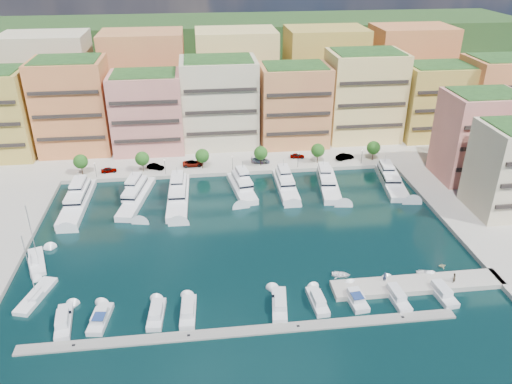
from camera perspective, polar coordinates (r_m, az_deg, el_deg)
ground at (r=108.79m, az=-1.37°, el=-4.83°), size 400.00×400.00×0.00m
north_quay at (r=164.52m, az=-3.53°, el=6.62°), size 220.00×64.00×2.00m
hillside at (r=210.09m, az=-4.41°, el=11.19°), size 240.00×40.00×58.00m
south_pontoon at (r=84.75m, az=-1.38°, el=-15.71°), size 72.00×2.20×0.35m
finger_pier at (r=98.44m, az=17.94°, el=-10.24°), size 32.00×5.00×2.00m
apartment_1 at (r=154.35m, az=-20.17°, el=9.22°), size 20.00×16.50×26.80m
apartment_2 at (r=149.61m, az=-12.29°, el=8.92°), size 20.00×15.50×22.80m
apartment_3 at (r=150.51m, az=-4.20°, el=10.18°), size 22.00×16.50×25.80m
apartment_4 at (r=151.47m, az=4.32°, el=9.89°), size 20.00×15.50×23.80m
apartment_5 at (r=158.49m, az=12.17°, el=10.72°), size 22.00×16.50×26.80m
apartment_6 at (r=165.63m, az=19.66°, el=9.73°), size 20.00×15.50×22.80m
apartment_7 at (r=173.44m, az=26.02°, el=9.65°), size 22.00×16.50×24.80m
apartment_east_a at (r=139.78m, az=23.99°, el=5.86°), size 18.00×14.50×22.80m
backblock_0 at (r=177.19m, az=-22.39°, el=11.60°), size 26.00×18.00×30.00m
backblock_1 at (r=171.78m, az=-12.51°, el=12.53°), size 26.00×18.00×30.00m
backblock_2 at (r=171.53m, az=-2.25°, el=13.12°), size 26.00×18.00×30.00m
backblock_3 at (r=176.45m, az=7.77°, el=13.29°), size 26.00×18.00×30.00m
backblock_4 at (r=186.13m, az=17.00°, el=13.11°), size 26.00×18.00×30.00m
tree_0 at (r=139.65m, az=-19.42°, el=3.30°), size 3.80×3.80×5.65m
tree_1 at (r=136.93m, az=-12.88°, el=3.74°), size 3.80×3.80×5.65m
tree_2 at (r=136.06m, az=-6.17°, el=4.14°), size 3.80×3.80×5.65m
tree_3 at (r=137.06m, az=0.55°, el=4.48°), size 3.80×3.80×5.65m
tree_4 at (r=139.89m, az=7.08°, el=4.75°), size 3.80×3.80×5.65m
tree_5 at (r=144.45m, az=13.29°, el=4.95°), size 3.80×3.80×5.65m
lamppost_0 at (r=137.09m, az=-17.90°, el=2.68°), size 0.30×0.30×4.20m
lamppost_1 at (r=134.64m, az=-10.38°, el=3.15°), size 0.30×0.30×4.20m
lamppost_2 at (r=134.58m, az=-2.71°, el=3.58°), size 0.30×0.30×4.20m
lamppost_3 at (r=136.90m, az=4.83°, el=3.93°), size 0.30×0.30×4.20m
lamppost_4 at (r=141.50m, az=12.02°, el=4.21°), size 0.30×0.30×4.20m
yacht_0 at (r=127.52m, az=-19.70°, el=-0.81°), size 5.43×23.00×7.30m
yacht_1 at (r=125.64m, az=-13.49°, el=-0.39°), size 8.14×21.71×7.30m
yacht_2 at (r=124.16m, az=-8.87°, el=-0.21°), size 5.36×22.87×7.30m
yacht_3 at (r=126.88m, az=-1.66°, el=0.76°), size 6.66×17.18×7.30m
yacht_4 at (r=127.93m, az=3.39°, el=0.89°), size 4.45×17.60×7.30m
yacht_5 at (r=129.69m, az=8.22°, el=1.08°), size 6.74×19.28×7.30m
yacht_6 at (r=134.56m, az=15.15°, el=1.38°), size 7.30×20.01×7.30m
cruiser_0 at (r=91.47m, az=-21.12°, el=-13.68°), size 3.52×8.79×2.55m
cruiser_1 at (r=90.08m, az=-17.38°, el=-13.68°), size 3.64×7.71×2.66m
cruiser_2 at (r=88.70m, az=-11.31°, el=-13.56°), size 3.06×7.75×2.55m
cruiser_3 at (r=88.32m, az=-7.75°, el=-13.42°), size 2.98×8.29×2.55m
cruiser_5 at (r=89.09m, az=2.70°, el=-12.73°), size 3.66×9.14×2.55m
cruiser_6 at (r=90.29m, az=7.05°, el=-12.31°), size 2.86×7.66×2.55m
cruiser_7 at (r=91.94m, az=11.26°, el=-11.84°), size 3.36×7.34×2.66m
cruiser_8 at (r=94.30m, az=15.64°, el=-11.30°), size 2.99×9.27×2.55m
cruiser_9 at (r=97.60m, az=20.31°, el=-10.64°), size 3.40×8.90×2.55m
sailboat_0 at (r=99.22m, az=-23.84°, el=-10.87°), size 5.58×10.60×13.20m
sailboat_1 at (r=108.53m, az=-23.77°, el=-7.35°), size 5.67×10.08×13.20m
tender_3 at (r=104.92m, az=20.50°, el=-7.87°), size 1.56×1.34×0.81m
tender_0 at (r=97.46m, az=9.69°, el=-9.29°), size 4.07×3.34×0.73m
tender_2 at (r=101.65m, az=19.03°, el=-8.81°), size 4.72×3.81×0.87m
car_0 at (r=139.93m, az=-16.47°, el=2.44°), size 4.27×2.24×1.39m
car_1 at (r=138.73m, az=-11.42°, el=2.86°), size 4.86×3.33×1.52m
car_2 at (r=139.04m, az=-7.22°, el=3.27°), size 5.82×2.87×1.59m
car_3 at (r=139.96m, az=0.50°, el=3.64°), size 5.52×3.04×1.52m
car_4 at (r=143.64m, az=4.74°, el=4.16°), size 4.20×2.07×1.38m
car_5 at (r=144.33m, az=10.12°, el=4.00°), size 5.50×3.26×1.71m
person_0 at (r=95.89m, az=14.50°, el=-9.35°), size 0.84×0.79×1.93m
person_1 at (r=99.53m, az=21.66°, el=-9.08°), size 1.17×1.07×1.93m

